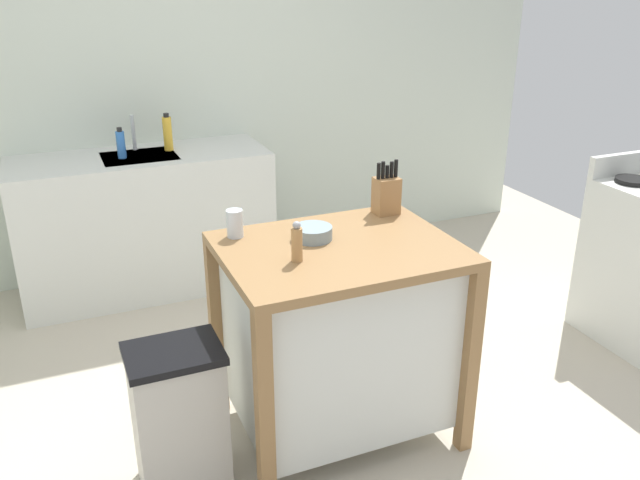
% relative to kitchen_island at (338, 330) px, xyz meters
% --- Properties ---
extents(ground_plane, '(6.43, 6.43, 0.00)m').
position_rel_kitchen_island_xyz_m(ground_plane, '(-0.21, 0.06, -0.50)').
color(ground_plane, '#BCB29E').
rests_on(ground_plane, ground).
extents(wall_back, '(5.43, 0.10, 2.60)m').
position_rel_kitchen_island_xyz_m(wall_back, '(-0.21, 2.15, 0.80)').
color(wall_back, silver).
rests_on(wall_back, ground).
extents(kitchen_island, '(0.96, 0.74, 0.90)m').
position_rel_kitchen_island_xyz_m(kitchen_island, '(0.00, 0.00, 0.00)').
color(kitchen_island, olive).
rests_on(kitchen_island, ground).
extents(knife_block, '(0.11, 0.09, 0.25)m').
position_rel_kitchen_island_xyz_m(knife_block, '(0.36, 0.27, 0.49)').
color(knife_block, '#9E7042').
rests_on(knife_block, kitchen_island).
extents(bowl_stoneware_deep, '(0.16, 0.16, 0.06)m').
position_rel_kitchen_island_xyz_m(bowl_stoneware_deep, '(-0.07, 0.11, 0.43)').
color(bowl_stoneware_deep, gray).
rests_on(bowl_stoneware_deep, kitchen_island).
extents(drinking_cup, '(0.07, 0.07, 0.12)m').
position_rel_kitchen_island_xyz_m(drinking_cup, '(-0.36, 0.26, 0.46)').
color(drinking_cup, silver).
rests_on(drinking_cup, kitchen_island).
extents(pepper_grinder, '(0.04, 0.04, 0.16)m').
position_rel_kitchen_island_xyz_m(pepper_grinder, '(-0.21, -0.07, 0.47)').
color(pepper_grinder, '#AD7F4C').
rests_on(pepper_grinder, kitchen_island).
extents(trash_bin, '(0.36, 0.28, 0.63)m').
position_rel_kitchen_island_xyz_m(trash_bin, '(-0.72, -0.09, -0.19)').
color(trash_bin, '#B7B2A8').
rests_on(trash_bin, ground).
extents(sink_counter, '(1.56, 0.60, 0.89)m').
position_rel_kitchen_island_xyz_m(sink_counter, '(-0.53, 1.80, -0.06)').
color(sink_counter, silver).
rests_on(sink_counter, ground).
extents(sink_faucet, '(0.02, 0.02, 0.22)m').
position_rel_kitchen_island_xyz_m(sink_faucet, '(-0.53, 1.94, 0.50)').
color(sink_faucet, '#B7BCC1').
rests_on(sink_faucet, sink_counter).
extents(bottle_spray_cleaner, '(0.06, 0.06, 0.23)m').
position_rel_kitchen_island_xyz_m(bottle_spray_cleaner, '(-0.33, 1.85, 0.50)').
color(bottle_spray_cleaner, yellow).
rests_on(bottle_spray_cleaner, sink_counter).
extents(bottle_dish_soap, '(0.05, 0.05, 0.19)m').
position_rel_kitchen_island_xyz_m(bottle_dish_soap, '(-0.63, 1.78, 0.47)').
color(bottle_dish_soap, blue).
rests_on(bottle_dish_soap, sink_counter).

